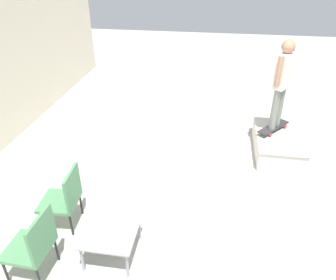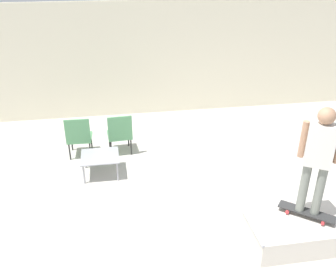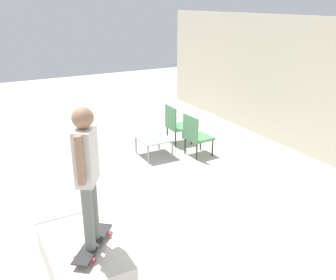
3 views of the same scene
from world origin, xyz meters
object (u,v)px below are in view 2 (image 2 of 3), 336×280
skate_ramp_box (297,232)px  coffee_table (100,158)px  person_skater (319,154)px  patio_chair_left (79,135)px  patio_chair_right (120,133)px  skateboard_on_ramp (307,212)px

skate_ramp_box → coffee_table: bearing=140.0°
skate_ramp_box → person_skater: bearing=31.2°
person_skater → patio_chair_left: bearing=169.4°
patio_chair_left → skate_ramp_box: bearing=138.1°
person_skater → coffee_table: (-3.16, 2.41, -1.13)m
patio_chair_left → patio_chair_right: (0.88, 0.00, 0.00)m
skateboard_on_ramp → patio_chair_right: size_ratio=0.82×
skateboard_on_ramp → patio_chair_right: (-2.72, 3.23, 0.04)m
skateboard_on_ramp → coffee_table: size_ratio=1.05×
patio_chair_left → patio_chair_right: 0.88m
patio_chair_right → skateboard_on_ramp: bearing=126.2°
coffee_table → patio_chair_right: bearing=61.6°
skateboard_on_ramp → patio_chair_right: bearing=170.0°
skate_ramp_box → skateboard_on_ramp: (0.16, 0.10, 0.28)m
skate_ramp_box → patio_chair_right: bearing=127.5°
person_skater → patio_chair_right: bearing=161.4°
skate_ramp_box → patio_chair_left: (-3.43, 3.33, 0.32)m
person_skater → skate_ramp_box: bearing=-117.5°
coffee_table → person_skater: bearing=-37.4°
person_skater → patio_chair_right: size_ratio=1.81×
skate_ramp_box → person_skater: size_ratio=0.88×
coffee_table → patio_chair_right: size_ratio=0.78×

